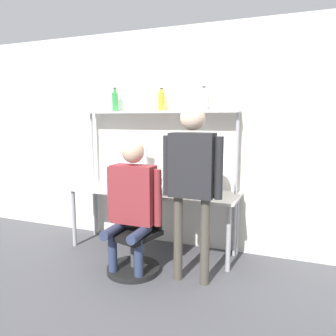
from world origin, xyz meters
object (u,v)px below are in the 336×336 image
at_px(cell_phone, 167,194).
at_px(bottle_amber, 161,101).
at_px(monitor, 128,164).
at_px(bottle_clear, 204,100).
at_px(laptop, 150,187).
at_px(person_standing, 192,171).
at_px(office_chair, 136,246).
at_px(bottle_green, 115,101).
at_px(person_seated, 132,197).

distance_m(cell_phone, bottle_amber, 1.13).
relative_size(monitor, bottle_clear, 1.99).
relative_size(laptop, person_standing, 0.16).
bearing_deg(laptop, office_chair, -83.37).
distance_m(monitor, person_standing, 1.30).
distance_m(monitor, bottle_green, 0.83).
bearing_deg(bottle_amber, laptop, -98.02).
bearing_deg(monitor, cell_phone, -22.75).
xyz_separation_m(laptop, person_standing, (0.68, -0.52, 0.30)).
distance_m(person_standing, bottle_clear, 1.06).
height_order(laptop, bottle_amber, bottle_amber).
distance_m(cell_phone, bottle_clear, 1.16).
height_order(person_standing, bottle_green, bottle_green).
distance_m(person_standing, bottle_amber, 1.23).
relative_size(laptop, bottle_green, 0.96).
height_order(person_seated, bottle_green, bottle_green).
relative_size(cell_phone, bottle_clear, 0.55).
height_order(cell_phone, person_standing, person_standing).
bearing_deg(bottle_clear, office_chair, -123.30).
distance_m(person_seated, bottle_amber, 1.29).
distance_m(laptop, bottle_clear, 1.18).
distance_m(monitor, office_chair, 1.14).
bearing_deg(bottle_amber, person_standing, -50.98).
bearing_deg(person_standing, cell_phone, 133.71).
xyz_separation_m(cell_phone, office_chair, (-0.18, -0.44, -0.49)).
relative_size(bottle_green, bottle_amber, 1.09).
bearing_deg(bottle_clear, monitor, -176.18).
bearing_deg(bottle_clear, laptop, -154.29).
bearing_deg(person_standing, office_chair, 178.42).
xyz_separation_m(cell_phone, person_standing, (0.44, -0.46, 0.36)).
bearing_deg(office_chair, bottle_amber, 91.47).
height_order(laptop, bottle_green, bottle_green).
xyz_separation_m(cell_phone, bottle_green, (-0.85, 0.33, 1.07)).
xyz_separation_m(monitor, person_standing, (1.07, -0.72, 0.08)).
xyz_separation_m(bottle_clear, bottle_amber, (-0.53, 0.00, 0.00)).
bearing_deg(bottle_clear, cell_phone, -134.14).
height_order(office_chair, person_standing, person_standing).
distance_m(office_chair, bottle_green, 1.86).
distance_m(person_seated, bottle_clear, 1.39).
distance_m(laptop, person_seated, 0.54).
distance_m(laptop, bottle_green, 1.21).
bearing_deg(cell_phone, bottle_green, 158.52).
relative_size(bottle_clear, bottle_amber, 0.99).
height_order(laptop, person_seated, person_seated).
xyz_separation_m(monitor, laptop, (0.40, -0.21, -0.22)).
bearing_deg(cell_phone, office_chair, -112.73).
bearing_deg(office_chair, laptop, 96.63).
bearing_deg(person_seated, monitor, 120.84).
bearing_deg(bottle_green, bottle_amber, 0.00).
relative_size(monitor, person_standing, 0.31).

